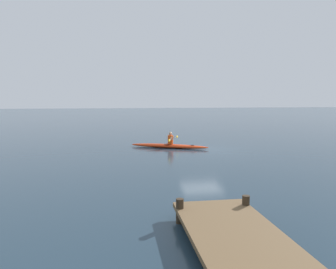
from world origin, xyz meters
The scene contains 3 objects.
ground_plane centered at (0.00, 0.00, 0.00)m, with size 160.00×160.00×0.00m, color #233847.
kayak centered at (1.93, -0.98, 0.13)m, with size 4.93×2.67×0.25m.
kayaker centered at (1.83, -0.94, 0.59)m, with size 1.00×2.13×0.79m.
Camera 1 is at (5.10, 19.38, 3.24)m, focal length 34.57 mm.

